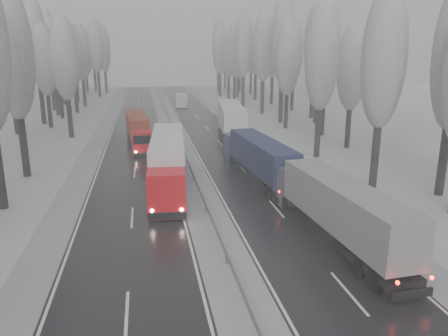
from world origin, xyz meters
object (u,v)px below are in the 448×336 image
object	(u,v)px
truck_grey_tarp	(334,204)
truck_blue_box	(257,155)
box_truck_distant	(182,100)
truck_red_red	(137,127)
truck_cream_box	(230,117)
truck_red_white	(168,159)

from	to	relation	value
truck_grey_tarp	truck_blue_box	distance (m)	13.71
truck_blue_box	box_truck_distant	world-z (taller)	truck_blue_box
truck_blue_box	truck_red_red	bearing A→B (deg)	117.09
truck_cream_box	truck_red_red	size ratio (longest dim) A/B	1.24
truck_cream_box	truck_red_white	xyz separation A→B (m)	(-9.73, -21.88, -0.11)
box_truck_distant	truck_red_white	bearing A→B (deg)	-89.63
truck_red_red	truck_grey_tarp	bearing A→B (deg)	-73.68
truck_grey_tarp	box_truck_distant	world-z (taller)	truck_grey_tarp
truck_cream_box	truck_red_red	xyz separation A→B (m)	(-12.42, -2.90, -0.50)
truck_blue_box	truck_red_red	size ratio (longest dim) A/B	1.05
truck_blue_box	truck_red_white	xyz separation A→B (m)	(-8.15, -1.15, 0.28)
truck_grey_tarp	truck_blue_box	bearing A→B (deg)	91.30
truck_blue_box	box_truck_distant	size ratio (longest dim) A/B	1.99
truck_cream_box	truck_red_white	size ratio (longest dim) A/B	1.04
box_truck_distant	truck_red_red	world-z (taller)	truck_red_red
truck_blue_box	truck_red_white	size ratio (longest dim) A/B	0.89
truck_blue_box	truck_red_red	xyz separation A→B (m)	(-10.84, 17.83, -0.11)
truck_grey_tarp	truck_red_red	world-z (taller)	truck_grey_tarp
truck_blue_box	box_truck_distant	bearing A→B (deg)	87.82
box_truck_distant	truck_blue_box	bearing A→B (deg)	-81.31
truck_blue_box	truck_cream_box	world-z (taller)	truck_cream_box
truck_grey_tarp	truck_blue_box	xyz separation A→B (m)	(-1.27, 13.65, -0.04)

